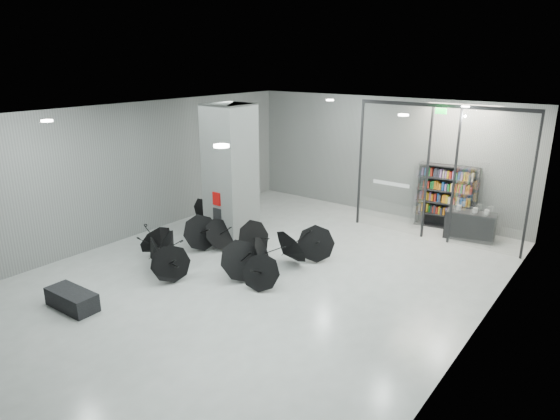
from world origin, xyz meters
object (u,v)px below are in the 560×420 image
Objects in this scene: column at (230,173)px; bookshelf at (446,197)px; bench at (72,299)px; umbrella_cluster at (220,250)px; shop_counter at (470,226)px.

column is 6.85m from bookshelf.
bench is 0.62× the size of bookshelf.
bench is at bearing -102.08° from umbrella_cluster.
bookshelf is at bearing 63.76° from bench.
column reaches higher than bookshelf.
column is 5.67m from bench.
bookshelf reaches higher than shop_counter.
shop_counter is 0.25× the size of umbrella_cluster.
column is 7.32m from shop_counter.
umbrella_cluster reaches higher than shop_counter.
column is 2.83× the size of shop_counter.
column reaches higher than umbrella_cluster.
shop_counter is at bearing 35.60° from column.
umbrella_cluster is at bearing -129.45° from bookshelf.
bookshelf reaches higher than umbrella_cluster.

